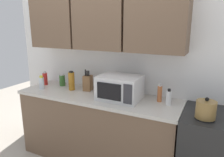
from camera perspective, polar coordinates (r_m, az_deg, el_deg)
wall_back_with_cabinets at (r=2.74m, az=-1.76°, el=10.44°), size 2.93×0.38×2.60m
counter_run at (r=2.84m, az=-3.86°, el=-13.00°), size 2.06×0.63×0.90m
kettle at (r=2.16m, az=23.75°, el=-7.56°), size 0.18×0.18×0.20m
microwave at (r=2.47m, az=2.07°, el=-2.47°), size 0.48×0.37×0.28m
knife_block at (r=2.83m, az=-6.48°, el=-1.13°), size 0.12×0.13×0.28m
bottle_white_jar at (r=2.39m, az=14.88°, el=-4.97°), size 0.06×0.06×0.18m
bottle_clear_tall at (r=3.03m, az=-18.27°, el=-1.12°), size 0.07×0.07×0.18m
bottle_green_oil at (r=3.12m, az=-13.14°, el=-0.45°), size 0.08×0.08×0.17m
bottle_spice_jar at (r=2.47m, az=12.60°, el=-3.89°), size 0.05×0.05×0.21m
bottle_amber_vinegar at (r=2.88m, az=-10.75°, el=-0.64°), size 0.08×0.08×0.25m
bottle_red_sauce at (r=3.23m, az=-17.41°, el=-0.02°), size 0.07×0.07×0.19m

